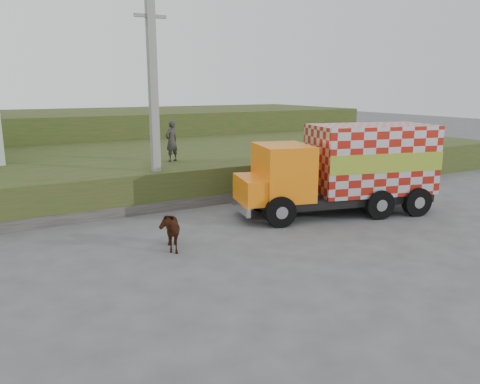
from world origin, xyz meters
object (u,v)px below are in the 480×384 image
utility_pole (154,104)px  pedestrian (172,141)px  cargo_truck (346,168)px  cow (168,229)px

utility_pole → pedestrian: 3.03m
utility_pole → cargo_truck: size_ratio=1.03×
cargo_truck → pedestrian: cargo_truck is taller
cow → utility_pole: bearing=88.2°
cargo_truck → utility_pole: bearing=160.1°
cow → pedestrian: (2.79, 6.72, 1.79)m
cow → cargo_truck: bearing=18.8°
pedestrian → cow: bearing=44.6°
cargo_truck → cow: size_ratio=5.43×
cargo_truck → cow: cargo_truck is taller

